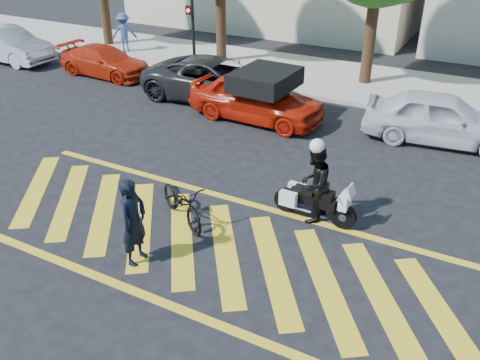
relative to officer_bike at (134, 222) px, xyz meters
The scene contains 14 objects.
ground 1.71m from the officer_bike, 50.56° to the left, with size 90.00×90.00×0.00m, color black.
sidewalk 13.17m from the officer_bike, 86.01° to the left, with size 60.00×5.00×0.15m, color #9E998E.
crosswalk 1.69m from the officer_bike, 51.76° to the left, with size 12.33×4.00×0.01m.
signal_pole 12.24m from the officer_bike, 117.24° to the left, with size 0.28×0.43×3.20m.
officer_bike is the anchor object (origin of this frame).
bicycle 1.70m from the officer_bike, 90.19° to the left, with size 0.66×1.90×1.00m, color black.
police_motorcycle 4.06m from the officer_bike, 50.50° to the left, with size 1.99×0.64×0.88m.
officer_moto 4.02m from the officer_bike, 50.63° to the left, with size 0.90×0.70×1.84m, color black.
red_convertible 8.01m from the officer_bike, 99.12° to the left, with size 1.82×4.52×1.54m, color #B91A08.
parked_far_left 16.78m from the officer_bike, 147.91° to the left, with size 1.58×4.53×1.49m, color #A6A8AE.
parked_left 12.94m from the officer_bike, 133.83° to the left, with size 1.66×4.09×1.19m, color #B3220B.
parked_mid_left 9.52m from the officer_bike, 110.60° to the left, with size 2.49×5.40×1.50m, color black.
parked_mid_right 9.92m from the officer_bike, 63.98° to the left, with size 1.79×4.46×1.52m, color silver.
pedestrian_left 16.14m from the officer_bike, 130.03° to the left, with size 1.13×0.65×1.75m, color #345391.
Camera 1 is at (4.80, -7.41, 6.41)m, focal length 38.00 mm.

